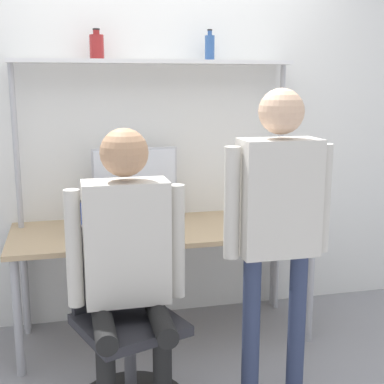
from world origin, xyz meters
TOP-DOWN VIEW (x-y plane):
  - ground_plane at (0.00, 0.00)m, footprint 12.00×12.00m
  - wall_back at (0.00, 0.77)m, footprint 8.00×0.06m
  - desk at (0.00, 0.38)m, footprint 1.89×0.72m
  - shelf_unit at (0.00, 0.61)m, footprint 1.79×0.24m
  - monitor at (-0.15, 0.57)m, footprint 0.55×0.19m
  - laptop at (-0.37, 0.22)m, footprint 0.35×0.23m
  - cell_phone at (-0.11, 0.17)m, footprint 0.07×0.15m
  - office_chair at (-0.33, -0.37)m, footprint 0.59×0.59m
  - person_seated at (-0.32, -0.41)m, footprint 0.57×0.47m
  - person_standing at (0.41, -0.48)m, footprint 0.55×0.22m
  - bottle_red at (-0.36, 0.61)m, footprint 0.09×0.09m
  - bottle_blue at (0.36, 0.61)m, footprint 0.06×0.06m

SIDE VIEW (x-z plane):
  - ground_plane at x=0.00m, z-range 0.00..0.00m
  - office_chair at x=-0.33m, z-range -0.18..0.77m
  - desk at x=0.00m, z-range 0.30..1.02m
  - cell_phone at x=-0.11m, z-range 0.73..0.74m
  - laptop at x=-0.37m, z-range 0.68..0.90m
  - person_seated at x=-0.32m, z-range 0.14..1.57m
  - monitor at x=-0.15m, z-range 0.75..1.24m
  - person_standing at x=0.41m, z-range 0.22..1.83m
  - wall_back at x=0.00m, z-range 0.00..2.70m
  - shelf_unit at x=0.00m, z-range 0.61..2.39m
  - bottle_red at x=-0.36m, z-range 1.76..1.94m
  - bottle_blue at x=0.36m, z-range 1.76..1.95m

